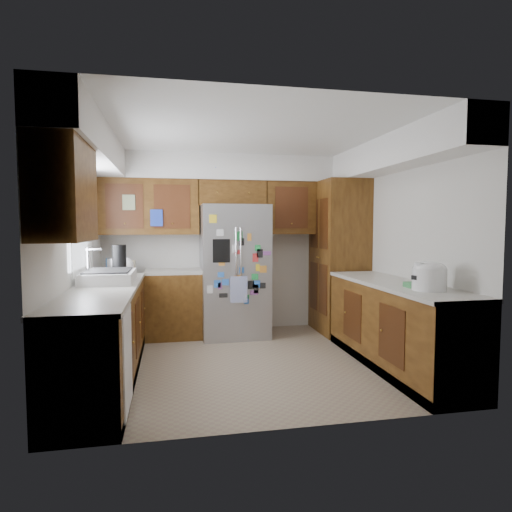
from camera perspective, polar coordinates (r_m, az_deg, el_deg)
The scene contains 12 objects.
floor at distance 4.91m, azimuth -0.80°, elevation -13.97°, with size 3.60×3.60×0.00m, color gray.
room_shell at distance 5.02m, azimuth -2.77°, elevation 7.51°, with size 3.64×3.24×2.52m.
left_counter_run at distance 4.78m, azimuth -17.36°, elevation -9.32°, with size 1.36×3.20×0.92m.
right_counter_run at distance 4.86m, azimuth 18.17°, elevation -9.20°, with size 0.63×2.25×0.92m.
pantry at distance 6.22m, azimuth 10.97°, elevation -0.13°, with size 0.60×0.90×2.15m, color #43250C.
fridge at distance 5.89m, azimuth -2.91°, elevation -1.99°, with size 0.90×0.79×1.80m.
bridge_cabinet at distance 6.10m, azimuth -3.26°, elevation 8.32°, with size 0.96×0.34×0.35m, color #43250C.
fridge_top_items at distance 6.08m, azimuth -4.55°, elevation 11.27°, with size 0.57×0.33×0.31m.
sink_assembly at distance 4.77m, azimuth -19.05°, elevation -2.57°, with size 0.52×0.70×0.37m.
left_counter_clutter at distance 5.48m, azimuth -17.68°, elevation -1.05°, with size 0.36×0.94×0.38m.
rice_cooker at distance 4.27m, azimuth 22.10°, elevation -2.39°, with size 0.32×0.31×0.27m.
paper_towel at distance 4.24m, azimuth 21.09°, elevation -2.57°, with size 0.12×0.12×0.26m, color white.
Camera 1 is at (-0.84, -4.60, 1.51)m, focal length 30.00 mm.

